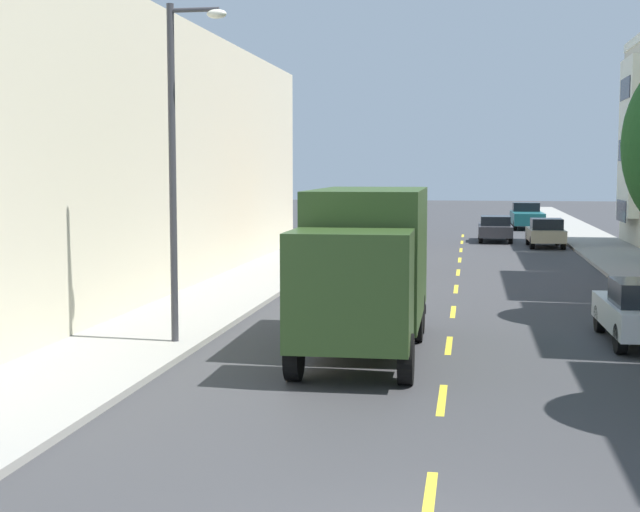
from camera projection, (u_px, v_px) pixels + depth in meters
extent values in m
plane|color=#38383A|center=(459.00, 265.00, 38.54)|extent=(160.00, 160.00, 0.00)
cube|color=#99968E|center=(285.00, 265.00, 37.72)|extent=(3.20, 120.00, 0.14)
cube|color=yellow|center=(429.00, 502.00, 11.04)|extent=(0.14, 2.20, 0.01)
cube|color=yellow|center=(442.00, 399.00, 15.95)|extent=(0.14, 2.20, 0.01)
cube|color=yellow|center=(449.00, 345.00, 20.86)|extent=(0.14, 2.20, 0.01)
cube|color=yellow|center=(453.00, 312.00, 25.77)|extent=(0.14, 2.20, 0.01)
cube|color=yellow|center=(456.00, 289.00, 30.69)|extent=(0.14, 2.20, 0.01)
cube|color=yellow|center=(458.00, 272.00, 35.60)|extent=(0.14, 2.20, 0.01)
cube|color=yellow|center=(460.00, 260.00, 40.51)|extent=(0.14, 2.20, 0.01)
cube|color=yellow|center=(461.00, 250.00, 45.42)|extent=(0.14, 2.20, 0.01)
cube|color=yellow|center=(462.00, 242.00, 50.33)|extent=(0.14, 2.20, 0.01)
cube|color=yellow|center=(463.00, 236.00, 55.24)|extent=(0.14, 2.20, 0.01)
cube|color=white|center=(630.00, 138.00, 46.83)|extent=(0.55, 3.79, 8.10)
cube|color=#1E232D|center=(621.00, 211.00, 47.23)|extent=(0.04, 2.88, 1.10)
cube|color=#1E232D|center=(623.00, 150.00, 46.93)|extent=(0.04, 2.88, 1.10)
cube|color=#1E232D|center=(625.00, 89.00, 46.64)|extent=(0.04, 2.88, 1.10)
cube|color=beige|center=(42.00, 157.00, 30.52)|extent=(10.00, 36.00, 8.82)
cylinder|color=#38383D|center=(173.00, 175.00, 20.30)|extent=(0.16, 0.16, 7.47)
cylinder|color=#38383D|center=(194.00, 10.00, 19.87)|extent=(1.10, 0.10, 0.10)
ellipsoid|color=silver|center=(217.00, 14.00, 19.80)|extent=(0.44, 0.28, 0.20)
cube|color=#2D471E|center=(370.00, 253.00, 20.89)|extent=(2.47, 5.46, 2.90)
cube|color=#2D471E|center=(350.00, 290.00, 17.12)|extent=(2.33, 1.93, 2.20)
cube|color=black|center=(344.00, 269.00, 16.19)|extent=(2.02, 0.11, 0.97)
cube|color=black|center=(379.00, 308.00, 23.64)|extent=(2.40, 0.19, 0.24)
cylinder|color=black|center=(294.00, 356.00, 17.35)|extent=(0.29, 0.96, 0.96)
cylinder|color=black|center=(406.00, 359.00, 17.04)|extent=(0.29, 0.96, 0.96)
cylinder|color=black|center=(333.00, 312.00, 22.69)|extent=(0.29, 0.96, 0.96)
cylinder|color=black|center=(419.00, 314.00, 22.38)|extent=(0.29, 0.96, 0.96)
cylinder|color=black|center=(327.00, 319.00, 21.61)|extent=(0.29, 0.96, 0.96)
cylinder|color=black|center=(417.00, 321.00, 21.30)|extent=(0.29, 0.96, 0.96)
cube|color=orange|center=(347.00, 252.00, 36.20)|extent=(2.07, 5.33, 0.80)
cube|color=black|center=(344.00, 237.00, 34.99)|extent=(1.78, 1.61, 0.60)
cylinder|color=black|center=(318.00, 267.00, 34.60)|extent=(0.23, 0.66, 0.66)
cylinder|color=black|center=(365.00, 267.00, 34.33)|extent=(0.23, 0.66, 0.66)
cylinder|color=black|center=(331.00, 258.00, 38.15)|extent=(0.23, 0.66, 0.66)
cylinder|color=black|center=(374.00, 258.00, 37.88)|extent=(0.23, 0.66, 0.66)
cube|color=#195B60|center=(527.00, 218.00, 61.65)|extent=(2.08, 5.33, 0.80)
cube|color=black|center=(526.00, 207.00, 62.73)|extent=(1.78, 1.62, 0.60)
cylinder|color=black|center=(538.00, 223.00, 63.33)|extent=(0.23, 0.66, 0.66)
cylinder|color=black|center=(512.00, 222.00, 63.59)|extent=(0.23, 0.66, 0.66)
cylinder|color=black|center=(543.00, 226.00, 59.78)|extent=(0.23, 0.66, 0.66)
cylinder|color=black|center=(515.00, 225.00, 60.04)|extent=(0.23, 0.66, 0.66)
cylinder|color=black|center=(600.00, 319.00, 22.57)|extent=(0.24, 0.67, 0.66)
cylinder|color=black|center=(620.00, 339.00, 19.88)|extent=(0.24, 0.67, 0.66)
cube|color=#AD1E1E|center=(378.00, 235.00, 47.41)|extent=(1.88, 4.53, 0.60)
cube|color=black|center=(379.00, 224.00, 47.58)|extent=(1.62, 2.19, 0.50)
cylinder|color=black|center=(359.00, 242.00, 46.08)|extent=(0.23, 0.66, 0.66)
cylinder|color=black|center=(391.00, 243.00, 45.80)|extent=(0.23, 0.66, 0.66)
cylinder|color=black|center=(367.00, 238.00, 49.08)|extent=(0.23, 0.66, 0.66)
cylinder|color=black|center=(397.00, 238.00, 48.79)|extent=(0.23, 0.66, 0.66)
cube|color=tan|center=(545.00, 235.00, 47.19)|extent=(1.80, 4.03, 0.62)
cube|color=black|center=(547.00, 224.00, 46.67)|extent=(1.56, 1.70, 0.55)
cylinder|color=black|center=(558.00, 239.00, 48.45)|extent=(0.23, 0.66, 0.66)
cylinder|color=black|center=(528.00, 239.00, 48.67)|extent=(0.23, 0.66, 0.66)
cylinder|color=black|center=(563.00, 243.00, 45.77)|extent=(0.23, 0.66, 0.66)
cylinder|color=black|center=(532.00, 243.00, 46.00)|extent=(0.23, 0.66, 0.66)
cube|color=#B2B5BA|center=(392.00, 224.00, 56.56)|extent=(1.83, 4.51, 0.60)
cube|color=black|center=(392.00, 215.00, 56.73)|extent=(1.60, 2.17, 0.50)
cylinder|color=black|center=(377.00, 230.00, 55.20)|extent=(0.22, 0.66, 0.66)
cylinder|color=black|center=(403.00, 231.00, 54.96)|extent=(0.22, 0.66, 0.66)
cylinder|color=black|center=(381.00, 227.00, 58.21)|extent=(0.22, 0.66, 0.66)
cylinder|color=black|center=(406.00, 227.00, 57.97)|extent=(0.22, 0.66, 0.66)
cube|color=#333338|center=(495.00, 230.00, 50.88)|extent=(1.80, 4.50, 0.60)
cube|color=black|center=(495.00, 220.00, 50.61)|extent=(1.58, 2.16, 0.50)
cylinder|color=black|center=(508.00, 234.00, 52.28)|extent=(0.22, 0.66, 0.66)
cylinder|color=black|center=(480.00, 233.00, 52.54)|extent=(0.22, 0.66, 0.66)
cylinder|color=black|center=(511.00, 238.00, 49.28)|extent=(0.22, 0.66, 0.66)
cylinder|color=black|center=(481.00, 237.00, 49.53)|extent=(0.22, 0.66, 0.66)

